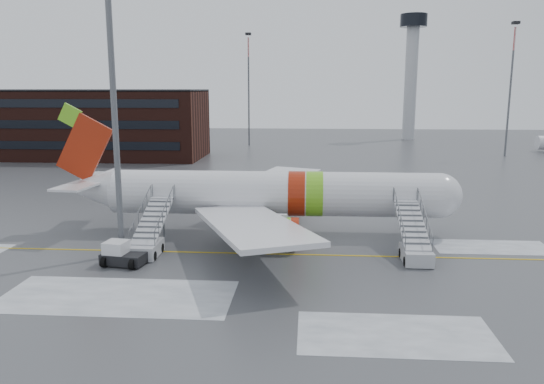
# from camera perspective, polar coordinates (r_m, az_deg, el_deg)

# --- Properties ---
(ground) EXTENTS (260.00, 260.00, 0.00)m
(ground) POSITION_cam_1_polar(r_m,az_deg,el_deg) (41.75, -3.68, -6.18)
(ground) COLOR #494C4F
(ground) RESTS_ON ground
(airliner) EXTENTS (35.03, 32.97, 11.18)m
(airliner) POSITION_cam_1_polar(r_m,az_deg,el_deg) (45.72, -1.01, -0.22)
(airliner) COLOR silver
(airliner) RESTS_ON ground
(airstair_fwd) EXTENTS (2.05, 7.70, 3.48)m
(airstair_fwd) POSITION_cam_1_polar(r_m,az_deg,el_deg) (40.52, 15.07, -5.51)
(airstair_fwd) COLOR #ADAFB5
(airstair_fwd) RESTS_ON ground
(airstair_aft) EXTENTS (2.05, 7.70, 3.48)m
(airstair_aft) POSITION_cam_1_polar(r_m,az_deg,el_deg) (41.57, -13.14, -5.00)
(airstair_aft) COLOR #B5B6BC
(airstair_aft) RESTS_ON ground
(pushback_tug) EXTENTS (3.21, 2.60, 1.71)m
(pushback_tug) POSITION_cam_1_polar(r_m,az_deg,el_deg) (39.40, -15.94, -6.49)
(pushback_tug) COLOR black
(pushback_tug) RESTS_ON ground
(light_mast_near) EXTENTS (1.20, 1.20, 28.14)m
(light_mast_near) POSITION_cam_1_polar(r_m,az_deg,el_deg) (40.11, -16.90, 13.61)
(light_mast_near) COLOR #595B60
(light_mast_near) RESTS_ON ground
(terminal_building) EXTENTS (62.00, 16.11, 12.30)m
(terminal_building) POSITION_cam_1_polar(r_m,az_deg,el_deg) (107.31, -24.18, 6.77)
(terminal_building) COLOR #3F1E16
(terminal_building) RESTS_ON ground
(control_tower) EXTENTS (6.40, 6.40, 30.00)m
(control_tower) POSITION_cam_1_polar(r_m,az_deg,el_deg) (136.89, 14.79, 13.34)
(control_tower) COLOR #B2B5BA
(control_tower) RESTS_ON ground
(light_mast_far_ne) EXTENTS (1.20, 1.20, 24.25)m
(light_mast_far_ne) POSITION_cam_1_polar(r_m,az_deg,el_deg) (107.90, 24.31, 10.85)
(light_mast_far_ne) COLOR #595B60
(light_mast_far_ne) RESTS_ON ground
(light_mast_far_n) EXTENTS (1.20, 1.20, 24.25)m
(light_mast_far_n) POSITION_cam_1_polar(r_m,az_deg,el_deg) (118.30, -2.53, 11.72)
(light_mast_far_n) COLOR #595B60
(light_mast_far_n) RESTS_ON ground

